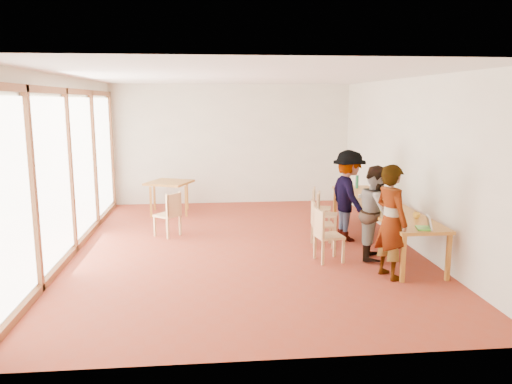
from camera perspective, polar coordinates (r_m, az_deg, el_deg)
ground at (r=9.04m, az=-1.44°, el=-6.28°), size 8.00×8.00×0.00m
wall_back at (r=12.70m, az=-2.80°, el=5.46°), size 6.00×0.10×3.00m
wall_front at (r=4.80m, az=1.98°, el=-2.78°), size 6.00×0.10×3.00m
wall_right at (r=9.43m, az=17.05°, el=3.28°), size 0.10×8.00×3.00m
window_wall at (r=9.01m, az=-20.63°, el=2.76°), size 0.10×8.00×3.00m
ceiling at (r=8.67m, az=-1.54°, el=13.22°), size 6.00×8.00×0.04m
communal_table at (r=9.32m, az=14.08°, el=-1.62°), size 0.80×4.00×0.75m
side_table at (r=11.72m, az=-9.89°, el=0.81°), size 0.90×0.90×0.75m
chair_near at (r=8.18m, az=7.78°, el=-4.25°), size 0.47×0.47×0.47m
chair_mid at (r=9.03m, az=7.06°, el=-3.04°), size 0.42×0.42×0.44m
chair_far at (r=9.84m, az=7.61°, el=-1.93°), size 0.48×0.48×0.44m
chair_empty at (r=10.47m, az=7.06°, el=-1.26°), size 0.46×0.46×0.43m
chair_spare at (r=9.73m, az=-9.75°, el=-2.02°), size 0.56×0.56×0.46m
person_near at (r=7.58m, az=15.17°, el=-3.28°), size 0.58×0.71×1.70m
person_mid at (r=8.46m, az=13.61°, el=-2.28°), size 0.79×0.90×1.56m
person_far at (r=9.44m, az=10.51°, el=-0.42°), size 0.79×1.18×1.70m
laptop_near at (r=7.68m, az=18.85°, el=-3.62°), size 0.26×0.28×0.21m
laptop_mid at (r=8.71m, az=15.27°, el=-1.77°), size 0.31×0.33×0.22m
laptop_far at (r=9.99m, az=13.68°, el=-0.23°), size 0.20×0.23×0.19m
yellow_mug at (r=8.33m, az=17.88°, el=-2.58°), size 0.12×0.12×0.09m
green_bottle at (r=10.84m, az=11.47°, el=1.15°), size 0.07×0.07×0.28m
clear_glass at (r=9.27m, az=14.97°, el=-1.14°), size 0.07×0.07×0.09m
condiment_cup at (r=9.81m, az=11.83°, el=-0.47°), size 0.08×0.08×0.06m
pink_phone at (r=8.94m, az=14.90°, el=-1.81°), size 0.05×0.10×0.01m
black_pouch at (r=9.83m, az=12.69°, el=-0.40°), size 0.16×0.26×0.09m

